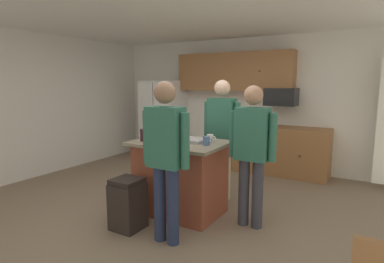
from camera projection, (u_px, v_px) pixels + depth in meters
name	position (u px, v px, depth m)	size (l,w,h in m)	color
floor	(181.00, 212.00, 4.20)	(7.04, 7.04, 0.00)	#7F6B56
ceiling	(180.00, 8.00, 3.80)	(7.04, 7.04, 0.00)	white
back_wall	(255.00, 103.00, 6.38)	(6.40, 0.10, 2.60)	white
side_wall_left	(30.00, 106.00, 5.62)	(0.10, 5.60, 2.60)	white
cabinet_run_upper	(234.00, 72.00, 6.31)	(2.40, 0.38, 0.75)	#936038
cabinet_run_lower	(279.00, 150.00, 5.93)	(1.80, 0.63, 0.90)	#936038
refrigerator	(163.00, 120.00, 7.10)	(0.86, 0.76, 1.76)	white
microwave_over_range	(281.00, 97.00, 5.80)	(0.56, 0.40, 0.32)	black
kitchen_island	(180.00, 177.00, 4.14)	(1.19, 0.87, 0.96)	brown
person_guest_left	(252.00, 147.00, 3.66)	(0.57, 0.22, 1.68)	#383842
person_guest_by_door	(222.00, 131.00, 4.59)	(0.57, 0.23, 1.75)	tan
person_guest_right	(166.00, 152.00, 3.27)	(0.57, 0.23, 1.73)	#232D4C
glass_short_whisky	(164.00, 136.00, 4.01)	(0.07, 0.07, 0.17)	black
mug_blue_stoneware	(210.00, 139.00, 3.97)	(0.13, 0.08, 0.11)	white
glass_pilsner	(163.00, 138.00, 3.87)	(0.06, 0.06, 0.15)	black
glass_dark_ale	(165.00, 133.00, 4.32)	(0.06, 0.06, 0.14)	black
glass_stout_tall	(143.00, 135.00, 4.08)	(0.07, 0.07, 0.16)	black
mug_ceramic_white	(206.00, 141.00, 3.82)	(0.13, 0.09, 0.11)	#4C6B99
tumbler_amber	(180.00, 139.00, 3.87)	(0.07, 0.07, 0.12)	black
serving_tray	(189.00, 140.00, 4.07)	(0.44, 0.30, 0.04)	#B7B7BC
trash_bin	(128.00, 204.00, 3.70)	(0.34, 0.34, 0.61)	black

